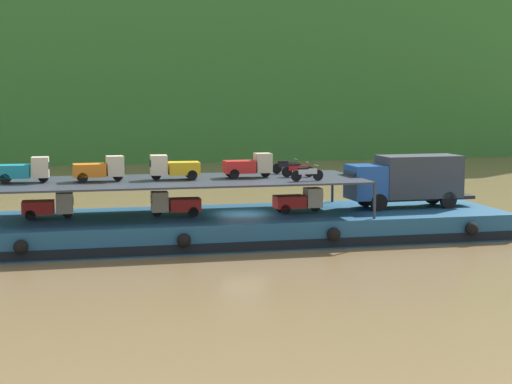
{
  "coord_description": "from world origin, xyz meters",
  "views": [
    {
      "loc": [
        -10.24,
        -46.48,
        8.4
      ],
      "look_at": [
        0.78,
        0.0,
        2.7
      ],
      "focal_mm": 59.48,
      "sensor_mm": 36.0,
      "label": 1
    }
  ],
  "objects_px": {
    "mini_truck_lower_stern": "(49,206)",
    "mini_truck_upper_mid": "(100,169)",
    "mini_truck_upper_fore": "(174,167)",
    "motorcycle_upper_stbd": "(287,166)",
    "motorcycle_upper_port": "(307,173)",
    "mini_truck_lower_aft": "(175,204)",
    "covered_lorry": "(407,179)",
    "motorcycle_upper_centre": "(298,169)",
    "mini_truck_lower_mid": "(299,200)",
    "cargo_barge": "(243,226)",
    "mini_truck_upper_bow": "(249,166)",
    "mini_truck_upper_stern": "(24,170)"
  },
  "relations": [
    {
      "from": "mini_truck_lower_stern",
      "to": "mini_truck_upper_mid",
      "type": "height_order",
      "value": "mini_truck_upper_mid"
    },
    {
      "from": "mini_truck_upper_fore",
      "to": "motorcycle_upper_stbd",
      "type": "relative_size",
      "value": 1.46
    },
    {
      "from": "mini_truck_upper_fore",
      "to": "motorcycle_upper_port",
      "type": "relative_size",
      "value": 1.46
    },
    {
      "from": "mini_truck_lower_aft",
      "to": "motorcycle_upper_stbd",
      "type": "relative_size",
      "value": 1.46
    },
    {
      "from": "mini_truck_lower_aft",
      "to": "motorcycle_upper_port",
      "type": "height_order",
      "value": "motorcycle_upper_port"
    },
    {
      "from": "covered_lorry",
      "to": "motorcycle_upper_centre",
      "type": "distance_m",
      "value": 6.85
    },
    {
      "from": "covered_lorry",
      "to": "mini_truck_lower_mid",
      "type": "relative_size",
      "value": 2.87
    },
    {
      "from": "covered_lorry",
      "to": "mini_truck_upper_mid",
      "type": "relative_size",
      "value": 2.84
    },
    {
      "from": "mini_truck_lower_mid",
      "to": "mini_truck_upper_mid",
      "type": "relative_size",
      "value": 0.99
    },
    {
      "from": "cargo_barge",
      "to": "mini_truck_lower_stern",
      "type": "relative_size",
      "value": 10.84
    },
    {
      "from": "mini_truck_upper_mid",
      "to": "mini_truck_upper_fore",
      "type": "bearing_deg",
      "value": 0.65
    },
    {
      "from": "mini_truck_upper_mid",
      "to": "motorcycle_upper_port",
      "type": "xyz_separation_m",
      "value": [
        11.06,
        -2.38,
        -0.26
      ]
    },
    {
      "from": "mini_truck_lower_stern",
      "to": "mini_truck_lower_aft",
      "type": "bearing_deg",
      "value": -5.91
    },
    {
      "from": "motorcycle_upper_stbd",
      "to": "mini_truck_upper_mid",
      "type": "bearing_deg",
      "value": -169.66
    },
    {
      "from": "cargo_barge",
      "to": "mini_truck_lower_aft",
      "type": "xyz_separation_m",
      "value": [
        -3.89,
        -0.13,
        1.44
      ]
    },
    {
      "from": "mini_truck_lower_aft",
      "to": "motorcycle_upper_stbd",
      "type": "distance_m",
      "value": 7.67
    },
    {
      "from": "mini_truck_upper_bow",
      "to": "mini_truck_upper_fore",
      "type": "bearing_deg",
      "value": -178.57
    },
    {
      "from": "mini_truck_upper_stern",
      "to": "mini_truck_upper_fore",
      "type": "height_order",
      "value": "same"
    },
    {
      "from": "motorcycle_upper_port",
      "to": "motorcycle_upper_centre",
      "type": "distance_m",
      "value": 2.21
    },
    {
      "from": "covered_lorry",
      "to": "mini_truck_upper_bow",
      "type": "bearing_deg",
      "value": 179.09
    },
    {
      "from": "covered_lorry",
      "to": "motorcycle_upper_stbd",
      "type": "xyz_separation_m",
      "value": [
        -6.85,
        2.03,
        0.74
      ]
    },
    {
      "from": "mini_truck_upper_mid",
      "to": "motorcycle_upper_centre",
      "type": "distance_m",
      "value": 11.17
    },
    {
      "from": "motorcycle_upper_stbd",
      "to": "motorcycle_upper_port",
      "type": "bearing_deg",
      "value": -90.93
    },
    {
      "from": "mini_truck_upper_stern",
      "to": "mini_truck_upper_bow",
      "type": "xyz_separation_m",
      "value": [
        12.34,
        -0.09,
        0.0
      ]
    },
    {
      "from": "cargo_barge",
      "to": "mini_truck_upper_stern",
      "type": "relative_size",
      "value": 10.82
    },
    {
      "from": "mini_truck_upper_stern",
      "to": "motorcycle_upper_port",
      "type": "height_order",
      "value": "mini_truck_upper_stern"
    },
    {
      "from": "mini_truck_lower_mid",
      "to": "mini_truck_upper_fore",
      "type": "bearing_deg",
      "value": 175.64
    },
    {
      "from": "cargo_barge",
      "to": "mini_truck_lower_stern",
      "type": "height_order",
      "value": "mini_truck_lower_stern"
    },
    {
      "from": "cargo_barge",
      "to": "mini_truck_upper_mid",
      "type": "bearing_deg",
      "value": 178.54
    },
    {
      "from": "covered_lorry",
      "to": "mini_truck_lower_mid",
      "type": "bearing_deg",
      "value": -175.85
    },
    {
      "from": "mini_truck_lower_aft",
      "to": "mini_truck_lower_mid",
      "type": "bearing_deg",
      "value": -1.32
    },
    {
      "from": "cargo_barge",
      "to": "mini_truck_upper_fore",
      "type": "bearing_deg",
      "value": 176.33
    },
    {
      "from": "mini_truck_upper_stern",
      "to": "motorcycle_upper_centre",
      "type": "height_order",
      "value": "mini_truck_upper_stern"
    },
    {
      "from": "mini_truck_upper_stern",
      "to": "mini_truck_upper_bow",
      "type": "distance_m",
      "value": 12.34
    },
    {
      "from": "mini_truck_lower_stern",
      "to": "mini_truck_upper_bow",
      "type": "distance_m",
      "value": 11.3
    },
    {
      "from": "covered_lorry",
      "to": "mini_truck_upper_mid",
      "type": "distance_m",
      "value": 18.01
    },
    {
      "from": "cargo_barge",
      "to": "mini_truck_lower_mid",
      "type": "bearing_deg",
      "value": -5.17
    },
    {
      "from": "mini_truck_upper_fore",
      "to": "motorcycle_upper_centre",
      "type": "height_order",
      "value": "mini_truck_upper_fore"
    },
    {
      "from": "covered_lorry",
      "to": "motorcycle_upper_centre",
      "type": "bearing_deg",
      "value": -178.55
    },
    {
      "from": "mini_truck_lower_aft",
      "to": "mini_truck_upper_stern",
      "type": "xyz_separation_m",
      "value": [
        -8.02,
        0.57,
        2.0
      ]
    },
    {
      "from": "mini_truck_upper_mid",
      "to": "motorcycle_upper_stbd",
      "type": "xyz_separation_m",
      "value": [
        11.13,
        2.03,
        -0.26
      ]
    },
    {
      "from": "mini_truck_upper_fore",
      "to": "mini_truck_lower_stern",
      "type": "bearing_deg",
      "value": 177.25
    },
    {
      "from": "mini_truck_upper_stern",
      "to": "mini_truck_lower_stern",
      "type": "bearing_deg",
      "value": 6.12
    },
    {
      "from": "motorcycle_upper_port",
      "to": "covered_lorry",
      "type": "bearing_deg",
      "value": 19.0
    },
    {
      "from": "mini_truck_upper_bow",
      "to": "mini_truck_lower_aft",
      "type": "bearing_deg",
      "value": -173.61
    },
    {
      "from": "mini_truck_lower_stern",
      "to": "mini_truck_upper_bow",
      "type": "bearing_deg",
      "value": -1.13
    },
    {
      "from": "cargo_barge",
      "to": "mini_truck_upper_fore",
      "type": "height_order",
      "value": "mini_truck_upper_fore"
    },
    {
      "from": "mini_truck_upper_stern",
      "to": "motorcycle_upper_stbd",
      "type": "distance_m",
      "value": 15.21
    },
    {
      "from": "mini_truck_lower_stern",
      "to": "motorcycle_upper_stbd",
      "type": "height_order",
      "value": "motorcycle_upper_stbd"
    },
    {
      "from": "motorcycle_upper_centre",
      "to": "motorcycle_upper_stbd",
      "type": "distance_m",
      "value": 2.2
    }
  ]
}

